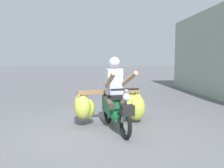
% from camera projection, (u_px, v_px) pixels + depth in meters
% --- Properties ---
extents(ground_plane, '(120.00, 120.00, 0.00)m').
position_uv_depth(ground_plane, '(102.00, 133.00, 4.68)').
color(ground_plane, slate).
extents(motorbike_main_loaded, '(1.76, 1.92, 1.58)m').
position_uv_depth(motorbike_main_loaded, '(116.00, 104.00, 5.21)').
color(motorbike_main_loaded, black).
rests_on(motorbike_main_loaded, ground).
extents(motorbike_distant_ahead_left, '(0.50, 1.62, 1.40)m').
position_uv_depth(motorbike_distant_ahead_left, '(117.00, 73.00, 16.63)').
color(motorbike_distant_ahead_left, black).
rests_on(motorbike_distant_ahead_left, ground).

